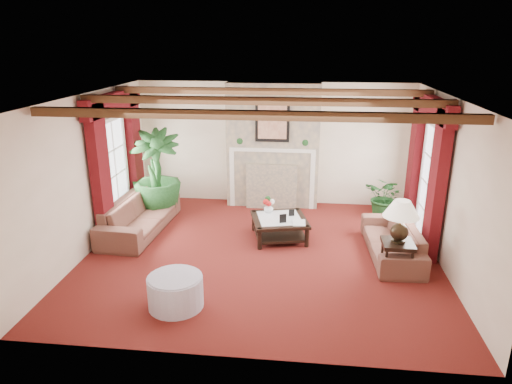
# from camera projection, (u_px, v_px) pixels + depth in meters

# --- Properties ---
(floor) EXTENTS (6.00, 6.00, 0.00)m
(floor) POSITION_uv_depth(u_px,v_px,m) (261.00, 254.00, 7.96)
(floor) COLOR #450D0C
(floor) RESTS_ON ground
(ceiling) EXTENTS (6.00, 6.00, 0.00)m
(ceiling) POSITION_uv_depth(u_px,v_px,m) (262.00, 97.00, 7.10)
(ceiling) COLOR white
(ceiling) RESTS_ON floor
(back_wall) EXTENTS (6.00, 0.02, 2.70)m
(back_wall) POSITION_uv_depth(u_px,v_px,m) (274.00, 144.00, 10.12)
(back_wall) COLOR beige
(back_wall) RESTS_ON ground
(left_wall) EXTENTS (0.02, 5.50, 2.70)m
(left_wall) POSITION_uv_depth(u_px,v_px,m) (88.00, 174.00, 7.84)
(left_wall) COLOR beige
(left_wall) RESTS_ON ground
(right_wall) EXTENTS (0.02, 5.50, 2.70)m
(right_wall) POSITION_uv_depth(u_px,v_px,m) (450.00, 186.00, 7.21)
(right_wall) COLOR beige
(right_wall) RESTS_ON ground
(ceiling_beams) EXTENTS (6.00, 3.00, 0.12)m
(ceiling_beams) POSITION_uv_depth(u_px,v_px,m) (262.00, 101.00, 7.12)
(ceiling_beams) COLOR #3E2313
(ceiling_beams) RESTS_ON ceiling
(fireplace) EXTENTS (2.00, 0.52, 2.70)m
(fireplace) POSITION_uv_depth(u_px,v_px,m) (274.00, 83.00, 9.50)
(fireplace) COLOR #9C8765
(fireplace) RESTS_ON ground
(french_door_left) EXTENTS (0.10, 1.10, 2.16)m
(french_door_left) POSITION_uv_depth(u_px,v_px,m) (109.00, 119.00, 8.53)
(french_door_left) COLOR white
(french_door_left) RESTS_ON ground
(french_door_right) EXTENTS (0.10, 1.10, 2.16)m
(french_door_right) POSITION_uv_depth(u_px,v_px,m) (437.00, 126.00, 7.91)
(french_door_right) COLOR white
(french_door_right) RESTS_ON ground
(curtains_left) EXTENTS (0.20, 2.40, 2.55)m
(curtains_left) POSITION_uv_depth(u_px,v_px,m) (112.00, 97.00, 8.39)
(curtains_left) COLOR #45090E
(curtains_left) RESTS_ON ground
(curtains_right) EXTENTS (0.20, 2.40, 2.55)m
(curtains_right) POSITION_uv_depth(u_px,v_px,m) (434.00, 101.00, 7.79)
(curtains_right) COLOR #45090E
(curtains_right) RESTS_ON ground
(sofa_left) EXTENTS (2.30, 0.91, 0.87)m
(sofa_left) POSITION_uv_depth(u_px,v_px,m) (139.00, 210.00, 8.78)
(sofa_left) COLOR #3A0F1E
(sofa_left) RESTS_ON ground
(sofa_right) EXTENTS (1.99, 0.74, 0.76)m
(sofa_right) POSITION_uv_depth(u_px,v_px,m) (393.00, 235.00, 7.80)
(sofa_right) COLOR #3A0F1E
(sofa_right) RESTS_ON ground
(potted_palm) EXTENTS (1.60, 2.15, 1.02)m
(potted_palm) POSITION_uv_depth(u_px,v_px,m) (157.00, 192.00, 9.57)
(potted_palm) COLOR black
(potted_palm) RESTS_ON ground
(small_plant) EXTENTS (1.66, 1.66, 0.70)m
(small_plant) POSITION_uv_depth(u_px,v_px,m) (385.00, 202.00, 9.47)
(small_plant) COLOR black
(small_plant) RESTS_ON ground
(coffee_table) EXTENTS (1.18, 1.18, 0.40)m
(coffee_table) POSITION_uv_depth(u_px,v_px,m) (279.00, 228.00, 8.53)
(coffee_table) COLOR black
(coffee_table) RESTS_ON ground
(side_table) EXTENTS (0.51, 0.51, 0.57)m
(side_table) POSITION_uv_depth(u_px,v_px,m) (396.00, 258.00, 7.17)
(side_table) COLOR black
(side_table) RESTS_ON ground
(ottoman) EXTENTS (0.77, 0.77, 0.45)m
(ottoman) POSITION_uv_depth(u_px,v_px,m) (175.00, 292.00, 6.34)
(ottoman) COLOR #9690A4
(ottoman) RESTS_ON ground
(table_lamp) EXTENTS (0.55, 0.55, 0.70)m
(table_lamp) POSITION_uv_depth(u_px,v_px,m) (400.00, 221.00, 6.97)
(table_lamp) COLOR black
(table_lamp) RESTS_ON side_table
(flower_vase) EXTENTS (0.24, 0.25, 0.18)m
(flower_vase) POSITION_uv_depth(u_px,v_px,m) (269.00, 208.00, 8.71)
(flower_vase) COLOR silver
(flower_vase) RESTS_ON coffee_table
(book) EXTENTS (0.23, 0.04, 0.31)m
(book) POSITION_uv_depth(u_px,v_px,m) (293.00, 215.00, 8.17)
(book) COLOR black
(book) RESTS_ON coffee_table
(photo_frame_a) EXTENTS (0.13, 0.07, 0.17)m
(photo_frame_a) POSITION_uv_depth(u_px,v_px,m) (283.00, 219.00, 8.21)
(photo_frame_a) COLOR black
(photo_frame_a) RESTS_ON coffee_table
(photo_frame_b) EXTENTS (0.11, 0.04, 0.14)m
(photo_frame_b) POSITION_uv_depth(u_px,v_px,m) (292.00, 213.00, 8.53)
(photo_frame_b) COLOR black
(photo_frame_b) RESTS_ON coffee_table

